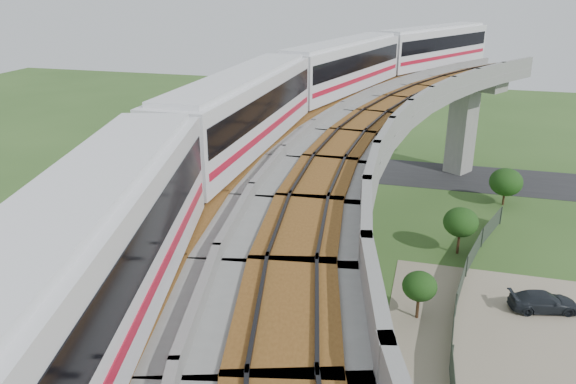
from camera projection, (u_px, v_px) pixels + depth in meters
name	position (u px, v px, depth m)	size (l,w,h in m)	color
ground	(285.00, 343.00, 29.79)	(160.00, 160.00, 0.00)	#315120
asphalt_road	(364.00, 169.00, 56.83)	(60.00, 8.00, 0.03)	#232326
viaduct	(365.00, 190.00, 25.62)	(19.58, 73.98, 11.40)	#99968E
metro_train	(332.00, 88.00, 31.67)	(14.19, 60.87, 3.64)	white
fence	(479.00, 362.00, 27.13)	(3.87, 38.73, 1.50)	#2D382D
tree_0	(506.00, 182.00, 47.23)	(2.75, 2.75, 3.22)	#382314
tree_1	(461.00, 222.00, 38.63)	(2.39, 2.39, 3.41)	#382314
tree_2	(420.00, 286.00, 31.23)	(1.94, 1.94, 2.90)	#382314
car_dark	(543.00, 302.00, 32.46)	(1.58, 3.89, 1.13)	black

